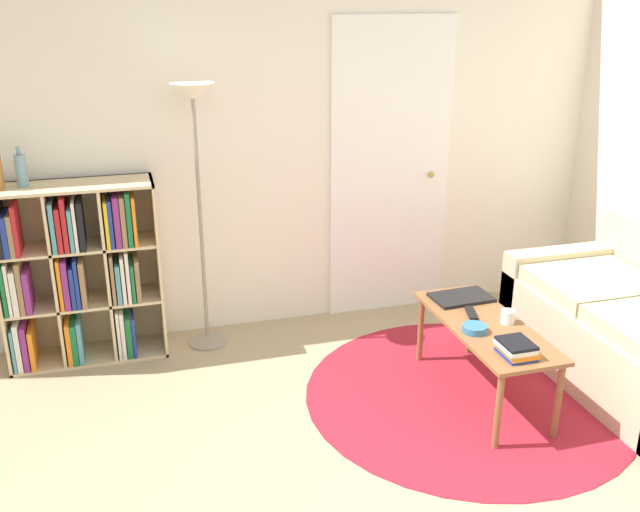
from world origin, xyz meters
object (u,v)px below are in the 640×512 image
cup (508,317)px  bottle_middle (21,170)px  laptop (461,297)px  bookshelf (77,272)px  floor_lamp (195,135)px  coffee_table (485,332)px  bowl (475,329)px

cup → bottle_middle: 2.90m
laptop → bookshelf: bearing=160.8°
cup → laptop: bearing=104.4°
floor_lamp → bottle_middle: size_ratio=7.23×
bookshelf → floor_lamp: 1.12m
coffee_table → bottle_middle: bottle_middle is taller
bookshelf → coffee_table: (2.20, -1.12, -0.17)m
floor_lamp → coffee_table: 2.05m
cup → coffee_table: bearing=168.2°
coffee_table → laptop: bearing=86.5°
bowl → bottle_middle: bearing=152.2°
bookshelf → laptop: bookshelf is taller
floor_lamp → laptop: floor_lamp is taller
floor_lamp → bowl: (1.32, -1.16, -0.91)m
cup → bottle_middle: (-2.55, 1.18, 0.73)m
bookshelf → laptop: size_ratio=3.11×
bookshelf → laptop: 2.35m
bookshelf → bowl: 2.40m
laptop → coffee_table: bearing=-93.5°
floor_lamp → cup: 2.10m
bottle_middle → laptop: bearing=-18.1°
coffee_table → laptop: 0.36m
coffee_table → cup: cup is taller
coffee_table → bowl: bowl is taller
floor_lamp → bottle_middle: floor_lamp is taller
bookshelf → coffee_table: 2.47m
bowl → bottle_middle: 2.73m
laptop → bowl: bearing=-107.5°
laptop → bottle_middle: 2.69m
laptop → cup: (0.10, -0.37, 0.03)m
floor_lamp → cup: floor_lamp is taller
laptop → bottle_middle: bearing=161.9°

